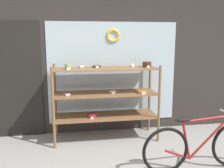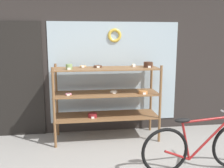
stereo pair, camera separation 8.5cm
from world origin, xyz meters
name	(u,v)px [view 1 (the left image)]	position (x,y,z in m)	size (l,w,h in m)	color
storefront_facade	(100,36)	(-0.04, 2.28, 1.84)	(5.36, 0.13, 3.80)	#2D2826
display_case	(107,93)	(0.02, 1.84, 0.85)	(1.83, 0.60, 1.39)	brown
bicycle	(200,146)	(1.13, 0.54, 0.35)	(1.67, 0.46, 0.78)	black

